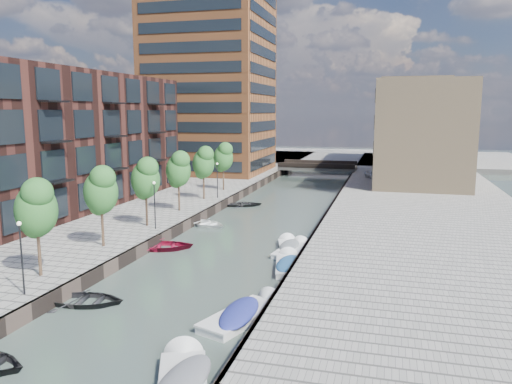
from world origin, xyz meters
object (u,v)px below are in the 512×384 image
at_px(tree_3, 145,177).
at_px(sloop_3, 206,226).
at_px(tree_1, 36,207).
at_px(motorboat_4, 289,247).
at_px(tree_4, 178,168).
at_px(sloop_1, 86,304).
at_px(tree_2, 101,189).
at_px(bridge, 318,167).
at_px(tree_6, 223,156).
at_px(sloop_2, 163,249).
at_px(car, 372,174).
at_px(motorboat_0, 245,314).
at_px(motorboat_2, 293,250).
at_px(motorboat_3, 288,265).
at_px(motorboat_1, 183,381).
at_px(tree_5, 203,162).
at_px(sloop_4, 244,206).

height_order(tree_3, sloop_3, tree_3).
xyz_separation_m(tree_1, motorboat_4, (12.92, 13.27, -5.12)).
height_order(tree_4, sloop_1, tree_4).
relative_size(tree_2, sloop_1, 1.32).
bearing_deg(bridge, tree_6, -108.10).
height_order(sloop_2, car, car).
xyz_separation_m(tree_6, motorboat_0, (13.33, -35.69, -5.08)).
bearing_deg(motorboat_4, tree_1, -134.22).
relative_size(tree_2, tree_4, 1.00).
bearing_deg(sloop_3, tree_2, -174.85).
bearing_deg(motorboat_2, sloop_3, 146.45).
xyz_separation_m(tree_3, tree_4, (0.00, 7.00, 0.00)).
height_order(tree_1, sloop_2, tree_1).
bearing_deg(sloop_3, motorboat_0, -132.63).
height_order(tree_3, car, tree_3).
height_order(tree_4, motorboat_3, tree_4).
height_order(tree_2, motorboat_0, tree_2).
distance_m(bridge, motorboat_1, 68.94).
bearing_deg(car, motorboat_0, -116.56).
bearing_deg(motorboat_3, motorboat_0, -92.98).
bearing_deg(tree_1, tree_4, 90.00).
bearing_deg(bridge, sloop_3, -96.82).
relative_size(tree_6, sloop_2, 1.20).
height_order(tree_4, motorboat_0, tree_4).
relative_size(tree_5, sloop_2, 1.20).
relative_size(sloop_2, motorboat_2, 1.02).
bearing_deg(tree_4, motorboat_1, -66.09).
bearing_deg(motorboat_1, tree_4, 113.91).
bearing_deg(tree_4, sloop_4, 64.90).
relative_size(sloop_4, motorboat_3, 0.81).
height_order(tree_3, sloop_1, tree_3).
bearing_deg(motorboat_2, motorboat_0, -90.23).
distance_m(tree_5, motorboat_3, 24.40).
bearing_deg(motorboat_1, motorboat_2, 88.29).
height_order(sloop_1, motorboat_4, motorboat_4).
bearing_deg(tree_4, sloop_2, -73.43).
bearing_deg(tree_3, tree_2, -90.00).
relative_size(bridge, tree_3, 2.18).
distance_m(bridge, motorboat_4, 47.94).
xyz_separation_m(tree_1, tree_2, (0.00, 7.00, 0.00)).
bearing_deg(sloop_2, sloop_4, -21.06).
bearing_deg(sloop_1, motorboat_4, -41.45).
xyz_separation_m(tree_1, tree_6, (0.00, 35.00, 0.00)).
bearing_deg(sloop_2, motorboat_3, -118.48).
distance_m(bridge, tree_5, 34.30).
relative_size(tree_6, motorboat_3, 1.16).
relative_size(tree_2, tree_3, 1.00).
distance_m(sloop_1, sloop_3, 20.43).
bearing_deg(motorboat_2, tree_2, -156.97).
xyz_separation_m(tree_3, motorboat_4, (12.92, -0.73, -5.12)).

